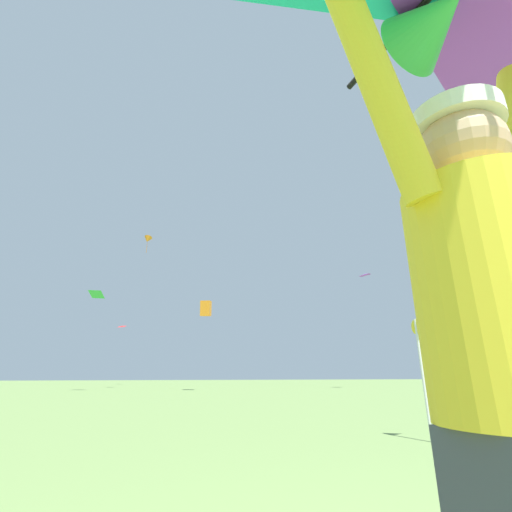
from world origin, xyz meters
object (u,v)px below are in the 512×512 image
object	(u,v)px
kite_flyer_person	(507,368)
distant_kite_orange_mid_right	(148,240)
distant_kite_purple_low_right	(365,275)
marker_flag	(424,334)
distant_kite_green_overhead_distant	(97,294)
distant_kite_red_high_right	(122,326)
distant_kite_orange_low_left	(206,308)

from	to	relation	value
kite_flyer_person	distant_kite_orange_mid_right	bearing A→B (deg)	97.72
distant_kite_purple_low_right	distant_kite_orange_mid_right	distance (m)	19.10
marker_flag	distant_kite_green_overhead_distant	bearing A→B (deg)	116.84
distant_kite_purple_low_right	distant_kite_green_overhead_distant	bearing A→B (deg)	179.50
marker_flag	distant_kite_red_high_right	bearing A→B (deg)	109.57
distant_kite_purple_low_right	distant_kite_orange_mid_right	size ratio (longest dim) A/B	0.47
kite_flyer_person	distant_kite_orange_mid_right	xyz separation A→B (m)	(-4.17, 30.76, 11.54)
marker_flag	distant_kite_orange_low_left	bearing A→B (deg)	98.05
distant_kite_purple_low_right	distant_kite_orange_mid_right	world-z (taller)	distant_kite_orange_mid_right
kite_flyer_person	distant_kite_green_overhead_distant	world-z (taller)	distant_kite_green_overhead_distant
distant_kite_red_high_right	distant_kite_purple_low_right	bearing A→B (deg)	-16.67
distant_kite_red_high_right	kite_flyer_person	bearing A→B (deg)	-79.62
marker_flag	distant_kite_purple_low_right	bearing A→B (deg)	62.92
distant_kite_green_overhead_distant	distant_kite_orange_mid_right	distance (m)	11.59
distant_kite_orange_low_left	distant_kite_red_high_right	world-z (taller)	distant_kite_orange_low_left
distant_kite_red_high_right	marker_flag	bearing A→B (deg)	-70.43
marker_flag	kite_flyer_person	bearing A→B (deg)	-125.02
distant_kite_green_overhead_distant	marker_flag	xyz separation A→B (m)	(8.78, -17.35, -3.94)
distant_kite_orange_low_left	marker_flag	bearing A→B (deg)	-81.95
distant_kite_orange_low_left	distant_kite_purple_low_right	distance (m)	11.52
distant_kite_orange_low_left	distant_kite_purple_low_right	size ratio (longest dim) A/B	1.25
distant_kite_purple_low_right	distant_kite_red_high_right	size ratio (longest dim) A/B	1.06
distant_kite_green_overhead_distant	distant_kite_purple_low_right	bearing A→B (deg)	-0.50
distant_kite_green_overhead_distant	distant_kite_red_high_right	world-z (taller)	distant_kite_green_overhead_distant
distant_kite_orange_mid_right	marker_flag	size ratio (longest dim) A/B	0.96
distant_kite_green_overhead_distant	distant_kite_red_high_right	xyz separation A→B (m)	(0.89, 4.84, -1.29)
distant_kite_orange_low_left	distant_kite_red_high_right	xyz separation A→B (m)	(-5.55, 5.71, -0.50)
marker_flag	distant_kite_orange_mid_right	bearing A→B (deg)	105.23
kite_flyer_person	marker_flag	size ratio (longest dim) A/B	1.10
distant_kite_purple_low_right	distant_kite_red_high_right	xyz separation A→B (m)	(-16.67, 4.99, -3.43)
distant_kite_orange_mid_right	distant_kite_green_overhead_distant	bearing A→B (deg)	-99.88
kite_flyer_person	distant_kite_green_overhead_distant	xyz separation A→B (m)	(-5.75, 21.67, 4.52)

